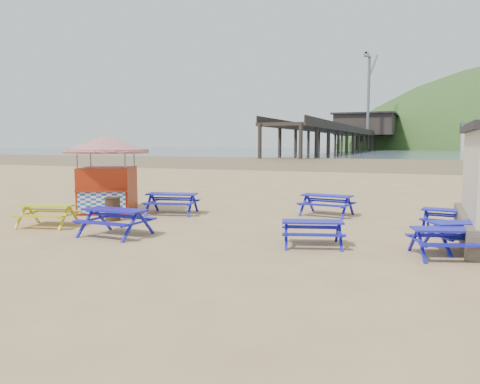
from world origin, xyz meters
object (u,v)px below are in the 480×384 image
at_px(ice_cream_kiosk, 107,164).
at_px(litter_bin, 113,209).
at_px(picnic_table_blue_a, 172,204).
at_px(picnic_table_blue_b, 327,205).
at_px(picnic_table_yellow, 48,216).

xyz_separation_m(ice_cream_kiosk, litter_bin, (1.41, -1.59, -1.44)).
height_order(picnic_table_blue_a, picnic_table_blue_b, picnic_table_blue_a).
bearing_deg(litter_bin, picnic_table_yellow, -124.66).
relative_size(picnic_table_blue_a, picnic_table_yellow, 1.10).
xyz_separation_m(picnic_table_blue_a, ice_cream_kiosk, (-2.51, -0.52, 1.46)).
distance_m(picnic_table_blue_a, litter_bin, 2.38).
bearing_deg(picnic_table_blue_a, ice_cream_kiosk, 178.39).
bearing_deg(picnic_table_blue_a, picnic_table_blue_b, 4.87).
bearing_deg(picnic_table_blue_b, ice_cream_kiosk, -156.07).
relative_size(picnic_table_blue_a, ice_cream_kiosk, 0.49).
bearing_deg(picnic_table_blue_b, picnic_table_yellow, -136.32).
distance_m(picnic_table_blue_a, picnic_table_blue_b, 5.76).
distance_m(ice_cream_kiosk, litter_bin, 2.57).
bearing_deg(litter_bin, picnic_table_blue_a, 62.44).
xyz_separation_m(picnic_table_blue_b, picnic_table_yellow, (-7.77, -5.64, -0.03)).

